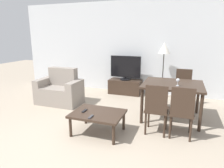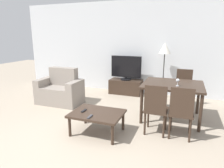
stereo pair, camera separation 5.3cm
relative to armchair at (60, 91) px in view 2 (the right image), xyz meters
The scene contains 14 objects.
ground_plane 2.30m from the armchair, 54.61° to the right, with size 18.00×18.00×0.00m, color tan.
wall_back 2.40m from the armchair, 52.49° to the left, with size 7.15×0.06×2.70m.
armchair is the anchor object (origin of this frame).
tv_stand 1.95m from the armchair, 46.86° to the left, with size 0.95×0.46×0.43m.
tv 1.99m from the armchair, 46.81° to the left, with size 0.90×0.32×0.71m.
coffee_table 1.95m from the armchair, 36.37° to the right, with size 0.90×0.68×0.39m.
dining_table 2.77m from the armchair, ahead, with size 1.19×1.05×0.75m.
dining_chair_near 2.69m from the armchair, 18.49° to the right, with size 0.40×0.40×0.91m.
dining_chair_far 3.08m from the armchair, 15.56° to the left, with size 0.40×0.40×0.91m.
dining_chair_near_right 3.08m from the armchair, 16.03° to the right, with size 0.40×0.40×0.91m.
floor_lamp 2.94m from the armchair, 29.67° to the left, with size 0.32×0.32×1.53m.
remote_primary 2.08m from the armchair, 42.00° to the right, with size 0.04×0.15×0.02m.
remote_secondary 1.77m from the armchair, 41.95° to the right, with size 0.04×0.15×0.02m.
wine_glass_left 2.90m from the armchair, ahead, with size 0.07×0.07×0.15m.
Camera 2 is at (1.65, -2.29, 1.71)m, focal length 32.00 mm.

